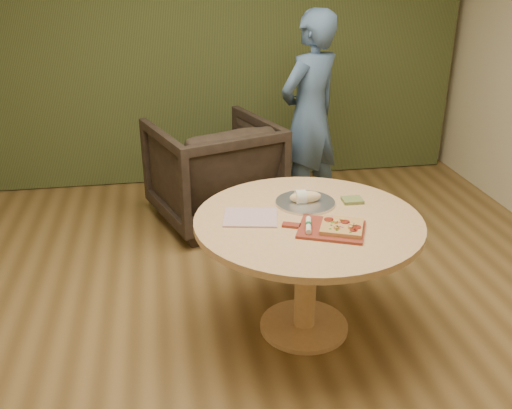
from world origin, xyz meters
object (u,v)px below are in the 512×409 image
object	(u,v)px
flatbread_pizza	(342,226)
person_standing	(310,116)
cutlery_roll	(308,225)
pedestal_table	(307,240)
pizza_paddle	(330,229)
bread_roll	(304,197)
armchair	(213,166)
serving_tray	(305,202)

from	to	relation	value
flatbread_pizza	person_standing	bearing A→B (deg)	80.77
cutlery_roll	person_standing	bearing A→B (deg)	89.70
pedestal_table	person_standing	size ratio (longest dim) A/B	0.75
pedestal_table	flatbread_pizza	xyz separation A→B (m)	(0.14, -0.19, 0.17)
pedestal_table	person_standing	distance (m)	1.78
pizza_paddle	bread_roll	xyz separation A→B (m)	(-0.05, 0.37, 0.04)
bread_roll	person_standing	bearing A→B (deg)	74.32
pizza_paddle	person_standing	world-z (taller)	person_standing
pizza_paddle	armchair	world-z (taller)	armchair
flatbread_pizza	cutlery_roll	world-z (taller)	flatbread_pizza
person_standing	pedestal_table	bearing A→B (deg)	41.45
serving_tray	bread_roll	xyz separation A→B (m)	(-0.01, 0.00, 0.04)
serving_tray	pizza_paddle	bearing A→B (deg)	-83.63
pedestal_table	bread_roll	bearing A→B (deg)	83.25
pedestal_table	person_standing	xyz separation A→B (m)	(0.45, 1.70, 0.26)
pedestal_table	pizza_paddle	world-z (taller)	pizza_paddle
pizza_paddle	bread_roll	world-z (taller)	bread_roll
pedestal_table	armchair	world-z (taller)	armchair
pizza_paddle	person_standing	distance (m)	1.91
flatbread_pizza	bread_roll	xyz separation A→B (m)	(-0.11, 0.39, 0.02)
pedestal_table	cutlery_roll	bearing A→B (deg)	-104.40
cutlery_roll	person_standing	distance (m)	1.91
pedestal_table	bread_roll	world-z (taller)	bread_roll
pedestal_table	flatbread_pizza	distance (m)	0.29
pedestal_table	armchair	size ratio (longest dim) A/B	1.34
pizza_paddle	flatbread_pizza	world-z (taller)	flatbread_pizza
flatbread_pizza	cutlery_roll	bearing A→B (deg)	167.23
pedestal_table	bread_roll	xyz separation A→B (m)	(0.02, 0.20, 0.18)
serving_tray	person_standing	distance (m)	1.56
pizza_paddle	person_standing	xyz separation A→B (m)	(0.37, 1.87, 0.11)
pedestal_table	armchair	bearing A→B (deg)	102.79
flatbread_pizza	serving_tray	size ratio (longest dim) A/B	0.81
flatbread_pizza	armchair	size ratio (longest dim) A/B	0.30
armchair	pedestal_table	bearing A→B (deg)	83.71
cutlery_roll	pedestal_table	bearing A→B (deg)	89.93
serving_tray	person_standing	xyz separation A→B (m)	(0.41, 1.50, 0.11)
pedestal_table	cutlery_roll	world-z (taller)	cutlery_roll
pizza_paddle	armchair	distance (m)	1.92
serving_tray	pedestal_table	bearing A→B (deg)	-99.22
pizza_paddle	cutlery_roll	xyz separation A→B (m)	(-0.11, 0.02, 0.02)
cutlery_roll	person_standing	size ratio (longest dim) A/B	0.11
flatbread_pizza	serving_tray	world-z (taller)	flatbread_pizza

